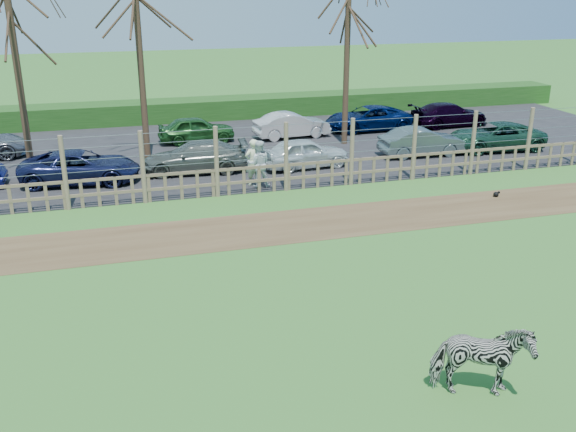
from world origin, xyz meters
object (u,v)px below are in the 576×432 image
object	(u,v)px
car_5	(422,142)
car_3	(195,157)
car_4	(305,153)
car_12	(368,118)
tree_right	(348,27)
crow	(496,194)
visitor_a	(253,162)
car_13	(449,115)
car_11	(292,125)
car_10	(196,129)
zebra	(481,361)
car_6	(495,136)
visitor_b	(259,164)
car_2	(80,167)
tree_left	(11,26)
tree_mid	(139,42)

from	to	relation	value
car_5	car_3	bearing A→B (deg)	90.66
car_4	car_12	size ratio (longest dim) A/B	0.82
tree_right	crow	xyz separation A→B (m)	(2.39, -8.75, -5.14)
car_5	visitor_a	bearing A→B (deg)	106.70
car_13	car_12	bearing A→B (deg)	82.53
crow	car_11	xyz separation A→B (m)	(-4.40, 10.58, 0.54)
car_4	car_10	world-z (taller)	same
car_5	car_12	xyz separation A→B (m)	(-0.26, 5.31, 0.00)
car_10	car_11	world-z (taller)	same
zebra	car_4	distance (m)	15.40
car_6	car_10	world-z (taller)	same
car_11	car_3	bearing A→B (deg)	126.21
visitor_a	crow	distance (m)	8.72
visitor_b	car_11	size ratio (longest dim) A/B	0.47
car_2	car_4	size ratio (longest dim) A/B	1.23
car_10	car_13	size ratio (longest dim) A/B	0.85
tree_left	car_11	bearing A→B (deg)	16.15
car_11	visitor_a	bearing A→B (deg)	148.25
tree_left	car_10	size ratio (longest dim) A/B	2.24
car_2	car_6	bearing A→B (deg)	-81.78
crow	car_6	xyz separation A→B (m)	(3.62, 5.81, 0.54)
tree_mid	car_10	world-z (taller)	tree_mid
visitor_b	car_11	distance (m)	7.98
zebra	car_10	xyz separation A→B (m)	(-2.07, 20.89, -0.09)
zebra	car_5	bearing A→B (deg)	-4.92
visitor_a	car_5	xyz separation A→B (m)	(7.92, 2.17, -0.26)
tree_mid	car_13	distance (m)	16.31
car_3	zebra	bearing A→B (deg)	15.37
tree_mid	car_10	distance (m)	5.57
visitor_b	car_2	bearing A→B (deg)	-9.23
car_2	car_12	bearing A→B (deg)	-60.75
tree_mid	car_12	xyz separation A→B (m)	(11.15, 2.84, -4.23)
tree_left	car_5	bearing A→B (deg)	-5.30
visitor_b	crow	xyz separation A→B (m)	(7.76, -3.34, -0.80)
zebra	car_6	distance (m)	18.94
car_6	crow	bearing A→B (deg)	-27.35
tree_mid	car_10	xyz separation A→B (m)	(2.46, 2.66, -4.23)
car_3	car_10	world-z (taller)	same
tree_left	car_4	xyz separation A→B (m)	(10.54, -1.90, -4.98)
visitor_a	car_10	xyz separation A→B (m)	(-1.03, 7.30, -0.26)
car_3	car_5	world-z (taller)	same
zebra	visitor_b	bearing A→B (deg)	22.54
visitor_b	car_3	size ratio (longest dim) A/B	0.42
car_12	car_10	bearing A→B (deg)	-89.40
zebra	tree_mid	bearing A→B (deg)	32.64
car_10	car_6	bearing A→B (deg)	-113.68
crow	car_12	bearing A→B (deg)	91.25
car_13	car_4	bearing A→B (deg)	115.80
car_5	visitor_b	bearing A→B (deg)	108.80
tree_right	car_3	world-z (taller)	tree_right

